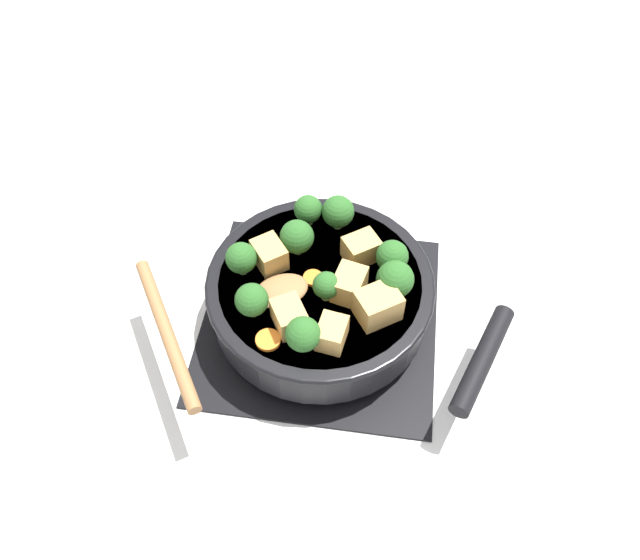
{
  "coord_description": "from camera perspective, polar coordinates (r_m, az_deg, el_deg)",
  "views": [
    {
      "loc": [
        -0.46,
        -0.07,
        0.7
      ],
      "look_at": [
        0.0,
        0.0,
        0.09
      ],
      "focal_mm": 35.0,
      "sensor_mm": 36.0,
      "label": 1
    }
  ],
  "objects": [
    {
      "name": "broccoli_floret_center_top",
      "position": [
        0.78,
        -2.12,
        3.95
      ],
      "size": [
        0.04,
        0.04,
        0.05
      ],
      "color": "#709956",
      "rests_on": "skillet_pan"
    },
    {
      "name": "tofu_cube_front_piece",
      "position": [
        0.72,
        -2.84,
        -3.36
      ],
      "size": [
        0.05,
        0.05,
        0.03
      ],
      "primitive_type": "cube",
      "rotation": [
        0.0,
        0.0,
        0.54
      ],
      "color": "tan",
      "rests_on": "skillet_pan"
    },
    {
      "name": "broccoli_floret_south_cluster",
      "position": [
        0.77,
        6.6,
        2.14
      ],
      "size": [
        0.04,
        0.04,
        0.05
      ],
      "color": "#709956",
      "rests_on": "skillet_pan"
    },
    {
      "name": "broccoli_floret_north_edge",
      "position": [
        0.74,
        0.58,
        -0.51
      ],
      "size": [
        0.03,
        0.03,
        0.04
      ],
      "color": "#709956",
      "rests_on": "skillet_pan"
    },
    {
      "name": "carrot_slice_orange_thin",
      "position": [
        0.77,
        -0.6,
        0.43
      ],
      "size": [
        0.02,
        0.02,
        0.01
      ],
      "primitive_type": "cylinder",
      "color": "orange",
      "rests_on": "skillet_pan"
    },
    {
      "name": "wooden_spoon",
      "position": [
        0.74,
        -9.18,
        -2.97
      ],
      "size": [
        0.21,
        0.23,
        0.02
      ],
      "color": "olive",
      "rests_on": "skillet_pan"
    },
    {
      "name": "ground_plane",
      "position": [
        0.84,
        -0.0,
        -3.57
      ],
      "size": [
        2.4,
        2.4,
        0.0
      ],
      "primitive_type": "plane",
      "color": "silver"
    },
    {
      "name": "tofu_cube_near_handle",
      "position": [
        0.78,
        -4.64,
        2.31
      ],
      "size": [
        0.05,
        0.05,
        0.03
      ],
      "primitive_type": "cube",
      "rotation": [
        0.0,
        0.0,
        0.66
      ],
      "color": "tan",
      "rests_on": "skillet_pan"
    },
    {
      "name": "broccoli_floret_near_spoon",
      "position": [
        0.76,
        -7.27,
        1.78
      ],
      "size": [
        0.04,
        0.04,
        0.05
      ],
      "color": "#709956",
      "rests_on": "skillet_pan"
    },
    {
      "name": "broccoli_floret_west_rim",
      "position": [
        0.74,
        6.87,
        0.05
      ],
      "size": [
        0.05,
        0.05,
        0.05
      ],
      "color": "#709956",
      "rests_on": "skillet_pan"
    },
    {
      "name": "tofu_cube_west_chunk",
      "position": [
        0.78,
        3.78,
        2.85
      ],
      "size": [
        0.05,
        0.05,
        0.03
      ],
      "primitive_type": "cube",
      "rotation": [
        0.0,
        0.0,
        5.33
      ],
      "color": "tan",
      "rests_on": "skillet_pan"
    },
    {
      "name": "broccoli_floret_tall_stem",
      "position": [
        0.7,
        -1.57,
        -5.0
      ],
      "size": [
        0.04,
        0.04,
        0.05
      ],
      "color": "#709956",
      "rests_on": "skillet_pan"
    },
    {
      "name": "tofu_cube_back_piece",
      "position": [
        0.75,
        2.69,
        -0.41
      ],
      "size": [
        0.05,
        0.04,
        0.03
      ],
      "primitive_type": "cube",
      "rotation": [
        0.0,
        0.0,
        6.05
      ],
      "color": "tan",
      "rests_on": "skillet_pan"
    },
    {
      "name": "broccoli_floret_small_inner",
      "position": [
        0.73,
        -6.26,
        -1.84
      ],
      "size": [
        0.04,
        0.04,
        0.05
      ],
      "color": "#709956",
      "rests_on": "skillet_pan"
    },
    {
      "name": "front_burner_grate",
      "position": [
        0.83,
        -0.0,
        -3.11
      ],
      "size": [
        0.31,
        0.31,
        0.03
      ],
      "color": "black",
      "rests_on": "ground_plane"
    },
    {
      "name": "broccoli_floret_mid_floret",
      "position": [
        0.82,
        -1.1,
        6.46
      ],
      "size": [
        0.04,
        0.04,
        0.04
      ],
      "color": "#709956",
      "rests_on": "skillet_pan"
    },
    {
      "name": "broccoli_floret_east_rim",
      "position": [
        0.81,
        1.66,
        6.25
      ],
      "size": [
        0.04,
        0.04,
        0.05
      ],
      "color": "#709956",
      "rests_on": "skillet_pan"
    },
    {
      "name": "tofu_cube_center_large",
      "position": [
        0.73,
        5.31,
        -2.32
      ],
      "size": [
        0.06,
        0.06,
        0.04
      ],
      "primitive_type": "cube",
      "rotation": [
        0.0,
        0.0,
        2.17
      ],
      "color": "tan",
      "rests_on": "skillet_pan"
    },
    {
      "name": "carrot_slice_near_center",
      "position": [
        0.72,
        -4.77,
        -5.48
      ],
      "size": [
        0.03,
        0.03,
        0.01
      ],
      "primitive_type": "cylinder",
      "color": "orange",
      "rests_on": "skillet_pan"
    },
    {
      "name": "tofu_cube_east_chunk",
      "position": [
        0.71,
        1.09,
        -4.89
      ],
      "size": [
        0.04,
        0.04,
        0.03
      ],
      "primitive_type": "cube",
      "rotation": [
        0.0,
        0.0,
        6.12
      ],
      "color": "tan",
      "rests_on": "skillet_pan"
    },
    {
      "name": "skillet_pan",
      "position": [
        0.79,
        0.13,
        -1.23
      ],
      "size": [
        0.3,
        0.38,
        0.06
      ],
      "color": "black",
      "rests_on": "front_burner_grate"
    }
  ]
}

